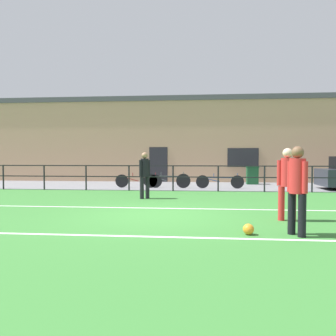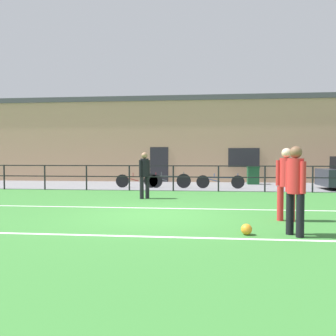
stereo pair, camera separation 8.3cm
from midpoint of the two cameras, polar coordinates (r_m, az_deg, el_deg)
ground at (r=8.82m, az=-2.47°, el=-8.25°), size 60.00×44.00×0.04m
field_line_touchline at (r=9.90m, az=-1.59°, el=-6.98°), size 36.00×0.11×0.00m
field_line_hash at (r=6.54m, az=-5.34°, el=-11.73°), size 36.00×0.11×0.00m
pavement_strip at (r=17.20m, az=1.39°, el=-3.10°), size 48.00×5.00×0.02m
perimeter_fence at (r=14.66m, az=0.71°, el=-1.11°), size 36.07×0.07×1.15m
clubhouse_facade at (r=20.85m, az=2.10°, el=4.92°), size 28.00×2.56×5.18m
player_goalkeeper at (r=12.06m, az=-4.27°, el=-0.76°), size 0.36×0.36×1.70m
player_striker at (r=6.88m, az=21.18°, el=-2.78°), size 0.31×0.43×1.75m
player_winger at (r=8.38m, az=19.73°, el=-1.92°), size 0.46×0.31×1.75m
soccer_ball_match at (r=6.81m, az=13.44°, el=-10.29°), size 0.22×0.22×0.22m
bicycle_parked_0 at (r=15.92m, az=-0.38°, el=-2.18°), size 2.30×0.04×0.78m
bicycle_parked_1 at (r=16.12m, az=-5.30°, el=-2.22°), size 2.31×0.04×0.74m
bicycle_parked_2 at (r=15.87m, az=8.82°, el=-2.33°), size 2.28×0.04×0.73m
trash_bin_0 at (r=18.60m, az=14.29°, el=-1.23°), size 0.64×0.54×0.97m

